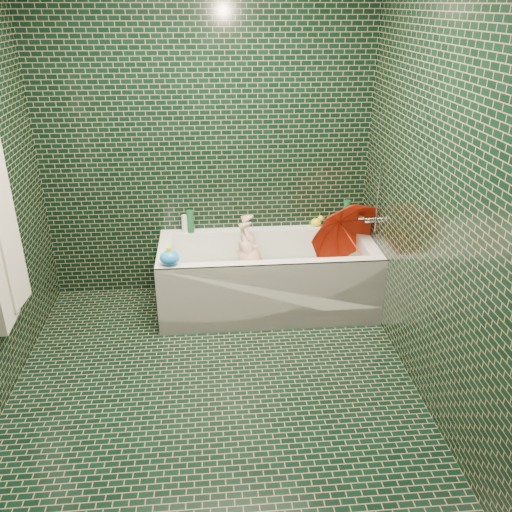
{
  "coord_description": "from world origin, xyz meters",
  "views": [
    {
      "loc": [
        0.02,
        -2.82,
        2.27
      ],
      "look_at": [
        0.34,
        0.82,
        0.55
      ],
      "focal_mm": 38.0,
      "sensor_mm": 36.0,
      "label": 1
    }
  ],
  "objects": [
    {
      "name": "bottle_right_tall",
      "position": [
        1.15,
        1.33,
        0.67
      ],
      "size": [
        0.07,
        0.07,
        0.23
      ],
      "primitive_type": "cylinder",
      "rotation": [
        0.0,
        0.0,
        0.23
      ],
      "color": "#154C26",
      "rests_on": "bathtub"
    },
    {
      "name": "child",
      "position": [
        0.35,
        1.04,
        0.31
      ],
      "size": [
        0.96,
        0.54,
        0.37
      ],
      "primitive_type": "imported",
      "rotation": [
        -1.39,
        0.0,
        -1.82
      ],
      "color": "#DFA98B",
      "rests_on": "bathtub"
    },
    {
      "name": "bathtub",
      "position": [
        0.45,
        1.01,
        0.21
      ],
      "size": [
        1.7,
        0.75,
        0.55
      ],
      "color": "white",
      "rests_on": "floor"
    },
    {
      "name": "bath_mat",
      "position": [
        0.45,
        1.02,
        0.16
      ],
      "size": [
        1.35,
        0.47,
        0.01
      ],
      "primitive_type": "cube",
      "color": "green",
      "rests_on": "bathtub"
    },
    {
      "name": "soap_bottle_b",
      "position": [
        1.25,
        1.34,
        0.55
      ],
      "size": [
        0.11,
        0.11,
        0.18
      ],
      "primitive_type": "imported",
      "rotation": [
        0.0,
        0.0,
        -0.42
      ],
      "color": "#4F1F75",
      "rests_on": "bathtub"
    },
    {
      "name": "soap_bottle_a",
      "position": [
        1.25,
        1.32,
        0.55
      ],
      "size": [
        0.1,
        0.1,
        0.23
      ],
      "primitive_type": "imported",
      "rotation": [
        0.0,
        0.0,
        -0.15
      ],
      "color": "white",
      "rests_on": "bathtub"
    },
    {
      "name": "water",
      "position": [
        0.45,
        1.02,
        0.3
      ],
      "size": [
        1.48,
        0.53,
        0.0
      ],
      "primitive_type": "cube",
      "color": "silver",
      "rests_on": "bathtub"
    },
    {
      "name": "wall_back",
      "position": [
        0.0,
        1.4,
        1.25
      ],
      "size": [
        2.8,
        0.0,
        2.8
      ],
      "primitive_type": "plane",
      "rotation": [
        1.57,
        0.0,
        0.0
      ],
      "color": "black",
      "rests_on": "floor"
    },
    {
      "name": "bottle_left_short",
      "position": [
        -0.2,
        1.34,
        0.62
      ],
      "size": [
        0.06,
        0.06,
        0.15
      ],
      "primitive_type": "cylinder",
      "rotation": [
        0.0,
        0.0,
        0.25
      ],
      "color": "white",
      "rests_on": "bathtub"
    },
    {
      "name": "soap_bottle_c",
      "position": [
        1.22,
        1.35,
        0.55
      ],
      "size": [
        0.18,
        0.18,
        0.18
      ],
      "primitive_type": "imported",
      "rotation": [
        0.0,
        0.0,
        0.4
      ],
      "color": "#154C26",
      "rests_on": "bathtub"
    },
    {
      "name": "wall_right",
      "position": [
        1.3,
        0.0,
        1.25
      ],
      "size": [
        0.0,
        2.8,
        2.8
      ],
      "primitive_type": "plane",
      "rotation": [
        1.57,
        0.0,
        -1.57
      ],
      "color": "black",
      "rests_on": "floor"
    },
    {
      "name": "bath_toy",
      "position": [
        -0.29,
        0.72,
        0.61
      ],
      "size": [
        0.18,
        0.16,
        0.14
      ],
      "rotation": [
        0.0,
        0.0,
        0.44
      ],
      "color": "#1B82F9",
      "rests_on": "bathtub"
    },
    {
      "name": "floor",
      "position": [
        0.0,
        0.0,
        0.0
      ],
      "size": [
        2.8,
        2.8,
        0.0
      ],
      "primitive_type": "plane",
      "color": "black",
      "rests_on": "ground"
    },
    {
      "name": "rubber_duck",
      "position": [
        0.91,
        1.36,
        0.59
      ],
      "size": [
        0.12,
        0.1,
        0.1
      ],
      "rotation": [
        0.0,
        0.0,
        -0.36
      ],
      "color": "yellow",
      "rests_on": "bathtub"
    },
    {
      "name": "bottle_left_tall",
      "position": [
        -0.15,
        1.33,
        0.64
      ],
      "size": [
        0.06,
        0.06,
        0.18
      ],
      "primitive_type": "cylinder",
      "rotation": [
        0.0,
        0.0,
        -0.05
      ],
      "color": "#154C26",
      "rests_on": "bathtub"
    },
    {
      "name": "wall_front",
      "position": [
        0.0,
        -1.4,
        1.25
      ],
      "size": [
        2.8,
        0.0,
        2.8
      ],
      "primitive_type": "plane",
      "rotation": [
        -1.57,
        0.0,
        0.0
      ],
      "color": "black",
      "rests_on": "floor"
    },
    {
      "name": "umbrella",
      "position": [
        1.1,
        0.93,
        0.59
      ],
      "size": [
        0.86,
        0.81,
        0.89
      ],
      "primitive_type": "imported",
      "rotation": [
        0.43,
        -0.43,
        0.11
      ],
      "color": "red",
      "rests_on": "bathtub"
    },
    {
      "name": "bottle_right_pump",
      "position": [
        1.25,
        1.33,
        0.64
      ],
      "size": [
        0.06,
        0.06,
        0.18
      ],
      "primitive_type": "cylinder",
      "rotation": [
        0.0,
        0.0,
        0.12
      ],
      "color": "silver",
      "rests_on": "bathtub"
    },
    {
      "name": "faucet",
      "position": [
        1.26,
        1.02,
        0.77
      ],
      "size": [
        0.18,
        0.19,
        0.55
      ],
      "color": "silver",
      "rests_on": "wall_right"
    }
  ]
}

